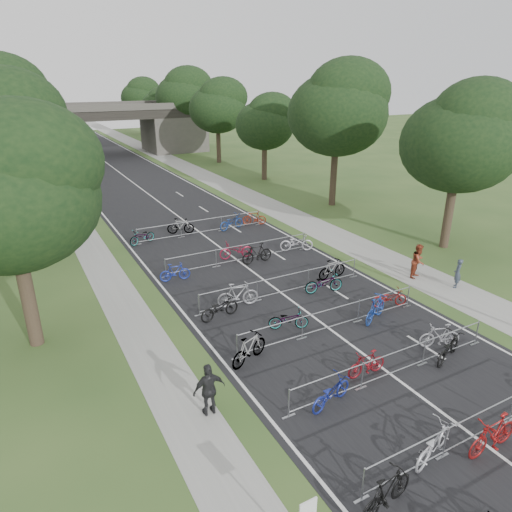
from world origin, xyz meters
The scene contains 46 objects.
road centered at (0.00, 50.00, 0.01)m, with size 11.00×140.00×0.01m, color black.
sidewalk_right centered at (8.00, 50.00, 0.01)m, with size 3.00×140.00×0.01m, color gray.
sidewalk_left centered at (-7.50, 50.00, 0.01)m, with size 2.00×140.00×0.01m, color gray.
lane_markings centered at (0.00, 50.00, 0.00)m, with size 0.12×140.00×0.00m, color silver.
overpass_bridge centered at (0.00, 65.00, 3.53)m, with size 31.00×8.00×7.05m.
tree_left_0 centered at (-11.39, 15.93, 6.49)m, with size 6.72×6.72×10.25m.
tree_right_0 centered at (13.11, 15.93, 6.92)m, with size 7.17×7.17×10.93m.
tree_left_1 centered at (-11.39, 27.93, 7.30)m, with size 7.56×7.56×11.53m.
tree_right_1 centered at (13.11, 27.93, 7.90)m, with size 8.18×8.18×12.47m.
tree_right_2 centered at (13.11, 39.93, 5.95)m, with size 6.16×6.16×9.39m.
tree_right_3 centered at (13.11, 51.93, 6.92)m, with size 7.17×7.17×10.93m.
tree_right_4 centered at (13.11, 63.93, 7.90)m, with size 8.18×8.18×12.47m.
tree_right_5 centered at (13.11, 75.93, 5.95)m, with size 6.16×6.16×9.39m.
tree_right_6 centered at (13.11, 87.93, 6.92)m, with size 7.17×7.17×10.93m.
barrier_row_1 centered at (0.00, 3.60, 0.55)m, with size 9.70×0.08×1.10m.
barrier_row_2 centered at (0.00, 7.20, 0.55)m, with size 9.70×0.08×1.10m.
barrier_row_3 centered at (0.00, 11.00, 0.55)m, with size 9.70×0.08×1.10m.
barrier_row_4 centered at (0.00, 15.00, 0.55)m, with size 9.70×0.08×1.10m.
barrier_row_5 centered at (0.00, 20.00, 0.55)m, with size 9.70×0.08×1.10m.
barrier_row_6 centered at (0.00, 26.00, 0.55)m, with size 9.70×0.08×1.10m.
bike_4 centered at (-4.28, 3.09, 0.59)m, with size 0.56×1.98×1.19m, color black.
bike_5 centered at (-1.86, 3.73, 0.54)m, with size 0.71×2.05×1.08m, color #B9BAC2.
bike_6 centered at (-0.11, 3.09, 0.62)m, with size 0.58×2.07×1.24m, color maroon.
bike_8 centered at (-3.04, 7.03, 0.51)m, with size 0.67×1.93×1.01m, color navy.
bike_9 centered at (-0.86, 7.73, 0.51)m, with size 0.48×1.69×1.02m, color maroon.
bike_10 centered at (2.62, 6.98, 0.53)m, with size 0.71×2.03×1.07m, color black.
bike_11 centered at (3.07, 7.78, 0.52)m, with size 0.49×1.75×1.05m, color #93939A.
bike_12 centered at (-4.30, 10.56, 0.60)m, with size 0.56×1.99×1.20m, color #96999E.
bike_13 centered at (-1.60, 11.98, 0.47)m, with size 0.62×1.78×0.94m, color #96999E.
bike_14 centered at (2.27, 10.71, 0.61)m, with size 0.57×2.02×1.22m, color navy.
bike_15 centered at (3.84, 11.44, 0.45)m, with size 0.60×1.73×0.91m, color maroon.
bike_16 centered at (-3.89, 14.29, 0.52)m, with size 0.70×2.00×1.05m, color black.
bike_17 centered at (-2.61, 14.96, 0.61)m, with size 0.58×2.04×1.23m, color gray.
bike_18 centered at (1.96, 14.22, 0.54)m, with size 0.72×2.07×1.09m, color #96999E.
bike_19 centered at (3.43, 15.44, 0.56)m, with size 0.53×1.86×1.12m, color #96999E.
bike_20 centered at (-4.30, 19.27, 0.51)m, with size 0.48×1.69×1.01m, color #1C2F9E.
bike_21 centered at (0.08, 20.64, 0.55)m, with size 0.73×2.09×1.10m, color maroon.
bike_22 centered at (0.86, 19.40, 0.61)m, with size 0.57×2.04×1.22m, color black.
bike_23 centered at (4.06, 19.99, 0.56)m, with size 0.74×2.12×1.11m, color silver.
bike_24 centered at (-4.25, 25.99, 0.51)m, with size 0.67×1.93×1.01m, color #96999E.
bike_25 centered at (-1.29, 26.76, 0.57)m, with size 0.54×1.90×1.14m, color #96999E.
bike_26 centered at (2.32, 25.97, 0.56)m, with size 0.74×2.13×1.12m, color navy.
bike_27 centered at (4.30, 26.14, 0.54)m, with size 0.51×1.79×1.08m, color maroon.
pedestrian_a centered at (8.51, 11.38, 0.79)m, with size 0.58×0.38×1.58m, color #2E3845.
pedestrian_b centered at (7.68, 13.33, 0.96)m, with size 0.93×0.73×1.92m, color maroon.
pedestrian_c centered at (-6.80, 8.59, 0.95)m, with size 1.11×0.46×1.89m, color #232426.
Camera 1 is at (-11.27, -2.84, 10.43)m, focal length 32.00 mm.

